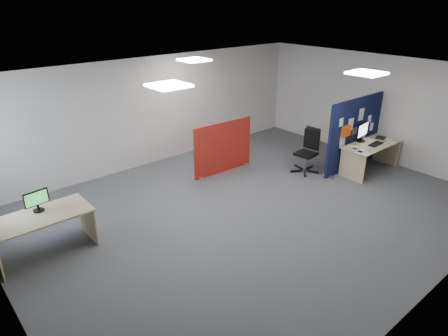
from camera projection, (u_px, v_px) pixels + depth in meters
floor at (251, 209)px, 8.18m from camera, size 9.00×9.00×0.00m
ceiling at (255, 77)px, 7.10m from camera, size 9.00×7.00×0.02m
wall_back at (156, 111)px, 10.08m from camera, size 9.00×0.02×2.70m
wall_front at (441, 220)px, 5.20m from camera, size 9.00×0.02×2.70m
wall_right at (378, 108)px, 10.32m from camera, size 0.02×7.00×2.70m
ceiling_lights at (243, 71)px, 7.78m from camera, size 4.10×4.10×0.04m
navy_divider at (355, 134)px, 9.83m from camera, size 2.18×0.30×1.80m
main_desk at (370, 150)px, 9.77m from camera, size 1.61×0.72×0.73m
monitor_main at (362, 131)px, 9.72m from camera, size 0.53×0.22×0.46m
keyboard at (376, 144)px, 9.60m from camera, size 0.46×0.21×0.02m
mouse at (385, 141)px, 9.80m from camera, size 0.11×0.09×0.03m
paper_tray at (381, 138)px, 10.04m from camera, size 0.33×0.29×0.01m
red_divider at (223, 148)px, 9.70m from camera, size 1.70×0.30×1.27m
second_desk at (41, 224)px, 6.62m from camera, size 1.57×0.78×0.73m
monitor_second at (37, 200)px, 6.57m from camera, size 0.40×0.18×0.37m
office_chair at (309, 148)px, 9.77m from camera, size 0.69×0.70×1.06m
desk_papers at (366, 146)px, 9.50m from camera, size 1.43×0.81×0.00m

